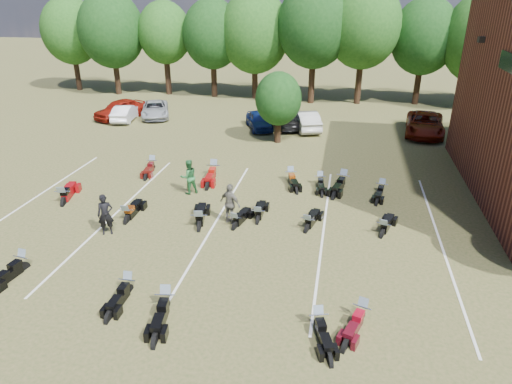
% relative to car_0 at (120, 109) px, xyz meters
% --- Properties ---
extents(ground, '(160.00, 160.00, 0.00)m').
position_rel_car_0_xyz_m(ground, '(15.94, -19.46, -0.79)').
color(ground, brown).
rests_on(ground, ground).
extents(car_0, '(3.54, 4.98, 1.57)m').
position_rel_car_0_xyz_m(car_0, '(0.00, 0.00, 0.00)').
color(car_0, maroon).
rests_on(car_0, ground).
extents(car_1, '(1.97, 4.13, 1.31)m').
position_rel_car_0_xyz_m(car_1, '(0.77, -0.60, -0.13)').
color(car_1, silver).
rests_on(car_1, ground).
extents(car_2, '(3.83, 5.23, 1.32)m').
position_rel_car_0_xyz_m(car_2, '(2.72, 0.92, -0.13)').
color(car_2, '#9B9EA3').
rests_on(car_2, ground).
extents(car_3, '(3.51, 5.07, 1.36)m').
position_rel_car_0_xyz_m(car_3, '(13.92, 0.02, -0.11)').
color(car_3, black).
rests_on(car_3, ground).
extents(car_4, '(2.99, 4.24, 1.34)m').
position_rel_car_0_xyz_m(car_4, '(12.02, -0.87, -0.12)').
color(car_4, navy).
rests_on(car_4, ground).
extents(car_5, '(2.85, 4.74, 1.47)m').
position_rel_car_0_xyz_m(car_5, '(15.59, -0.38, -0.05)').
color(car_5, '#ADADA8').
rests_on(car_5, ground).
extents(car_6, '(3.28, 5.98, 1.59)m').
position_rel_car_0_xyz_m(car_6, '(24.39, 0.04, 0.01)').
color(car_6, '#621205').
rests_on(car_6, ground).
extents(car_7, '(3.24, 4.87, 1.31)m').
position_rel_car_0_xyz_m(car_7, '(29.20, -0.26, -0.13)').
color(car_7, '#37373C').
rests_on(car_7, ground).
extents(person_black, '(0.81, 0.70, 1.87)m').
position_rel_car_0_xyz_m(person_black, '(8.53, -18.54, 0.15)').
color(person_black, black).
rests_on(person_black, ground).
extents(person_green, '(1.16, 1.13, 1.89)m').
position_rel_car_0_xyz_m(person_green, '(10.69, -13.64, 0.16)').
color(person_green, '#256432').
rests_on(person_green, ground).
extents(person_grey, '(1.23, 0.93, 1.95)m').
position_rel_car_0_xyz_m(person_grey, '(13.65, -16.49, 0.19)').
color(person_grey, '#5F5B51').
rests_on(person_grey, ground).
extents(motorcycle_1, '(0.92, 2.21, 1.20)m').
position_rel_car_0_xyz_m(motorcycle_1, '(6.71, -21.85, -0.79)').
color(motorcycle_1, black).
rests_on(motorcycle_1, ground).
extents(motorcycle_2, '(1.07, 2.34, 1.26)m').
position_rel_car_0_xyz_m(motorcycle_2, '(13.03, -23.03, -0.79)').
color(motorcycle_2, black).
rests_on(motorcycle_2, ground).
extents(motorcycle_3, '(0.68, 2.06, 1.15)m').
position_rel_car_0_xyz_m(motorcycle_3, '(11.35, -22.41, -0.79)').
color(motorcycle_3, black).
rests_on(motorcycle_3, ground).
extents(motorcycle_4, '(1.21, 2.11, 1.12)m').
position_rel_car_0_xyz_m(motorcycle_4, '(18.16, -22.98, -0.79)').
color(motorcycle_4, black).
rests_on(motorcycle_4, ground).
extents(motorcycle_6, '(1.28, 2.15, 1.14)m').
position_rel_car_0_xyz_m(motorcycle_6, '(19.51, -22.33, -0.79)').
color(motorcycle_6, '#410912').
rests_on(motorcycle_6, ground).
extents(motorcycle_7, '(1.40, 2.63, 1.40)m').
position_rel_car_0_xyz_m(motorcycle_7, '(4.87, -16.16, -0.79)').
color(motorcycle_7, maroon).
rests_on(motorcycle_7, ground).
extents(motorcycle_8, '(0.79, 2.29, 1.26)m').
position_rel_car_0_xyz_m(motorcycle_8, '(8.88, -17.34, -0.79)').
color(motorcycle_8, black).
rests_on(motorcycle_8, ground).
extents(motorcycle_9, '(1.26, 2.57, 1.37)m').
position_rel_car_0_xyz_m(motorcycle_9, '(12.39, -17.33, -0.79)').
color(motorcycle_9, black).
rests_on(motorcycle_9, ground).
extents(motorcycle_10, '(0.71, 2.13, 1.18)m').
position_rel_car_0_xyz_m(motorcycle_10, '(14.88, -16.17, -0.79)').
color(motorcycle_10, black).
rests_on(motorcycle_10, ground).
extents(motorcycle_11, '(1.09, 2.14, 1.14)m').
position_rel_car_0_xyz_m(motorcycle_11, '(13.98, -16.96, -0.79)').
color(motorcycle_11, black).
rests_on(motorcycle_11, ground).
extents(motorcycle_12, '(1.16, 2.24, 1.19)m').
position_rel_car_0_xyz_m(motorcycle_12, '(17.22, -16.57, -0.79)').
color(motorcycle_12, black).
rests_on(motorcycle_12, ground).
extents(motorcycle_13, '(1.29, 2.24, 1.19)m').
position_rel_car_0_xyz_m(motorcycle_13, '(20.52, -16.39, -0.79)').
color(motorcycle_13, black).
rests_on(motorcycle_13, ground).
extents(motorcycle_14, '(1.00, 2.24, 1.21)m').
position_rel_car_0_xyz_m(motorcycle_14, '(7.37, -10.74, -0.79)').
color(motorcycle_14, '#4B0D0A').
rests_on(motorcycle_14, ground).
extents(motorcycle_15, '(1.00, 2.55, 1.39)m').
position_rel_car_0_xyz_m(motorcycle_15, '(11.29, -11.07, -0.79)').
color(motorcycle_15, maroon).
rests_on(motorcycle_15, ground).
extents(motorcycle_17, '(1.34, 2.29, 1.22)m').
position_rel_car_0_xyz_m(motorcycle_17, '(15.77, -11.00, -0.79)').
color(motorcycle_17, black).
rests_on(motorcycle_17, ground).
extents(motorcycle_18, '(1.30, 2.50, 1.33)m').
position_rel_car_0_xyz_m(motorcycle_18, '(18.66, -11.12, -0.79)').
color(motorcycle_18, black).
rests_on(motorcycle_18, ground).
extents(motorcycle_19, '(0.91, 2.07, 1.11)m').
position_rel_car_0_xyz_m(motorcycle_19, '(17.42, -11.23, -0.79)').
color(motorcycle_19, black).
rests_on(motorcycle_19, ground).
extents(motorcycle_20, '(1.03, 2.11, 1.13)m').
position_rel_car_0_xyz_m(motorcycle_20, '(20.70, -11.71, -0.79)').
color(motorcycle_20, black).
rests_on(motorcycle_20, ground).
extents(tree_line, '(56.00, 6.00, 9.79)m').
position_rel_car_0_xyz_m(tree_line, '(14.94, 9.54, 5.52)').
color(tree_line, black).
rests_on(tree_line, ground).
extents(young_tree_midfield, '(3.20, 3.20, 4.70)m').
position_rel_car_0_xyz_m(young_tree_midfield, '(13.94, -3.96, 2.31)').
color(young_tree_midfield, black).
rests_on(young_tree_midfield, ground).
extents(parking_lines, '(20.10, 14.00, 0.01)m').
position_rel_car_0_xyz_m(parking_lines, '(12.94, -16.46, -0.78)').
color(parking_lines, silver).
rests_on(parking_lines, ground).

